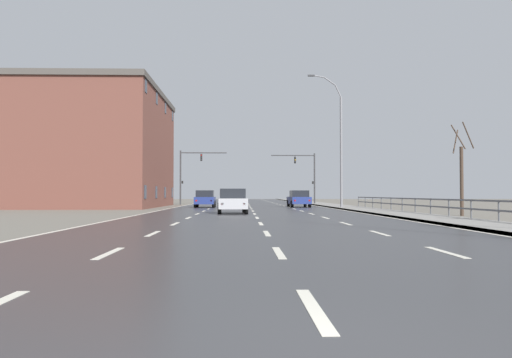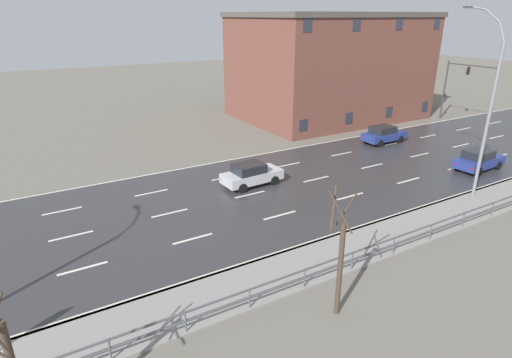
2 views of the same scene
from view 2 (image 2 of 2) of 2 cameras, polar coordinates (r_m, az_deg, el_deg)
name	(u,v)px [view 2 (image 2 of 2)]	position (r m, az deg, el deg)	size (l,w,h in m)	color
ground_plane	(442,151)	(39.54, 23.90, 3.53)	(160.00, 160.00, 0.12)	#666056
guardrail	(305,275)	(18.09, 6.63, -12.80)	(0.07, 37.20, 1.00)	#515459
street_lamp_midground	(487,111)	(28.54, 28.85, 8.04)	(2.90, 0.24, 11.36)	slate
traffic_signal_left	(454,82)	(50.68, 25.27, 11.83)	(5.42, 0.36, 6.28)	#38383A
car_far_right	(251,174)	(28.33, -0.65, 0.66)	(1.99, 4.18, 1.57)	#B7B7BC
car_distant	(384,134)	(39.73, 16.94, 5.84)	(1.86, 4.11, 1.57)	navy
car_mid_centre	(479,160)	(35.33, 28.00, 2.34)	(1.98, 4.18, 1.57)	navy
brick_building	(328,66)	(48.70, 9.78, 14.89)	(14.04, 19.35, 11.11)	brown
bare_tree_mid	(340,262)	(16.15, 11.33, -11.02)	(1.26, 1.20, 5.28)	#423328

